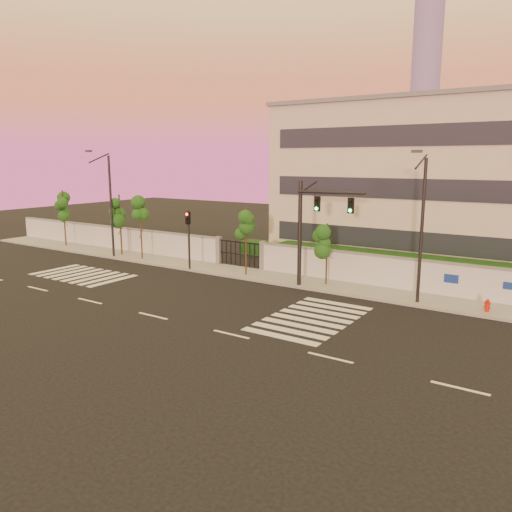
# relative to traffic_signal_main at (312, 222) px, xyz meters

# --- Properties ---
(ground) EXTENTS (120.00, 120.00, 0.00)m
(ground) POSITION_rel_traffic_signal_main_xyz_m (-4.22, -9.43, -4.22)
(ground) COLOR black
(ground) RESTS_ON ground
(sidewalk) EXTENTS (60.00, 3.00, 0.15)m
(sidewalk) POSITION_rel_traffic_signal_main_xyz_m (-4.22, 1.07, -4.14)
(sidewalk) COLOR gray
(sidewalk) RESTS_ON ground
(perimeter_wall) EXTENTS (60.00, 0.36, 2.20)m
(perimeter_wall) POSITION_rel_traffic_signal_main_xyz_m (-4.11, 2.57, -3.15)
(perimeter_wall) COLOR silver
(perimeter_wall) RESTS_ON ground
(hedge_row) EXTENTS (41.00, 4.25, 1.80)m
(hedge_row) POSITION_rel_traffic_signal_main_xyz_m (-3.05, 5.31, -3.40)
(hedge_row) COLOR black
(hedge_row) RESTS_ON ground
(institutional_building) EXTENTS (24.40, 12.40, 12.25)m
(institutional_building) POSITION_rel_traffic_signal_main_xyz_m (4.78, 12.56, 1.94)
(institutional_building) COLOR beige
(institutional_building) RESTS_ON ground
(distant_skyscraper) EXTENTS (16.00, 16.00, 118.00)m
(distant_skyscraper) POSITION_rel_traffic_signal_main_xyz_m (-69.22, 270.57, 57.77)
(distant_skyscraper) COLOR slate
(distant_skyscraper) RESTS_ON ground
(road_markings) EXTENTS (57.00, 7.62, 0.02)m
(road_markings) POSITION_rel_traffic_signal_main_xyz_m (-5.80, -5.67, -4.21)
(road_markings) COLOR silver
(road_markings) RESTS_ON ground
(street_tree_a) EXTENTS (1.56, 1.24, 5.21)m
(street_tree_a) POSITION_rel_traffic_signal_main_xyz_m (-25.83, 1.08, -0.39)
(street_tree_a) COLOR #382314
(street_tree_a) RESTS_ON ground
(street_tree_b) EXTENTS (1.60, 1.28, 5.13)m
(street_tree_b) POSITION_rel_traffic_signal_main_xyz_m (-18.15, 0.93, -0.45)
(street_tree_b) COLOR #382314
(street_tree_b) RESTS_ON ground
(street_tree_c) EXTENTS (1.45, 1.16, 5.08)m
(street_tree_c) POSITION_rel_traffic_signal_main_xyz_m (-15.46, 0.64, -0.49)
(street_tree_c) COLOR #382314
(street_tree_c) RESTS_ON ground
(street_tree_d) EXTENTS (1.44, 1.14, 4.75)m
(street_tree_d) POSITION_rel_traffic_signal_main_xyz_m (-5.27, 0.56, -0.73)
(street_tree_d) COLOR #382314
(street_tree_d) RESTS_ON ground
(street_tree_e) EXTENTS (1.37, 1.09, 4.03)m
(street_tree_e) POSITION_rel_traffic_signal_main_xyz_m (0.53, 1.12, -1.25)
(street_tree_e) COLOR #382314
(street_tree_e) RESTS_ON ground
(traffic_signal_main) EXTENTS (4.22, 0.58, 6.67)m
(traffic_signal_main) POSITION_rel_traffic_signal_main_xyz_m (0.00, 0.00, 0.00)
(traffic_signal_main) COLOR black
(traffic_signal_main) RESTS_ON ground
(traffic_signal_secondary) EXTENTS (0.35, 0.34, 4.44)m
(traffic_signal_secondary) POSITION_rel_traffic_signal_main_xyz_m (-9.77, -0.21, -1.40)
(traffic_signal_secondary) COLOR black
(traffic_signal_secondary) RESTS_ON ground
(streetlight_west) EXTENTS (0.52, 2.08, 8.65)m
(streetlight_west) POSITION_rel_traffic_signal_main_xyz_m (-18.14, -0.16, 0.46)
(streetlight_west) COLOR black
(streetlight_west) RESTS_ON ground
(streetlight_east) EXTENTS (0.50, 2.02, 8.41)m
(streetlight_east) POSITION_rel_traffic_signal_main_xyz_m (6.53, 0.04, 0.32)
(streetlight_east) COLOR black
(streetlight_east) RESTS_ON ground
(fire_hydrant) EXTENTS (0.33, 0.31, 0.83)m
(fire_hydrant) POSITION_rel_traffic_signal_main_xyz_m (10.08, 0.39, -3.81)
(fire_hydrant) COLOR red
(fire_hydrant) RESTS_ON ground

